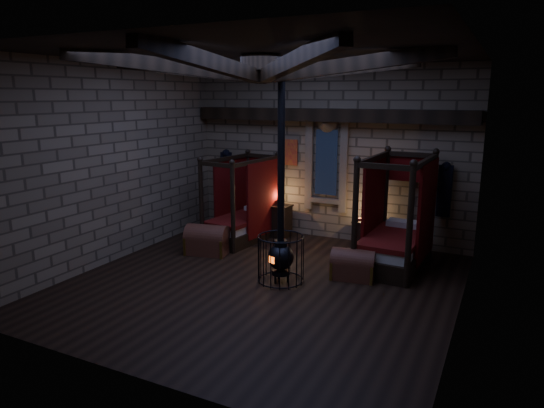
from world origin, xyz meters
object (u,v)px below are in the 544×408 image
at_px(bed_right, 395,239).
at_px(stove, 281,253).
at_px(bed_left, 243,220).
at_px(trunk_left, 207,241).
at_px(trunk_right, 353,265).

distance_m(bed_right, stove, 2.60).
bearing_deg(bed_left, stove, -39.46).
xyz_separation_m(bed_right, trunk_left, (-3.97, -1.12, -0.26)).
relative_size(trunk_left, stove, 0.25).
height_order(bed_left, trunk_right, bed_left).
xyz_separation_m(trunk_right, stove, (-1.20, -0.77, 0.31)).
height_order(bed_left, stove, stove).
relative_size(trunk_left, trunk_right, 1.15).
bearing_deg(stove, bed_left, 152.51).
xyz_separation_m(bed_right, stove, (-1.75, -1.92, 0.01)).
relative_size(bed_left, trunk_right, 2.30).
distance_m(bed_left, bed_right, 3.79).
height_order(trunk_right, stove, stove).
relative_size(bed_left, trunk_left, 2.00).
relative_size(bed_left, bed_right, 0.90).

